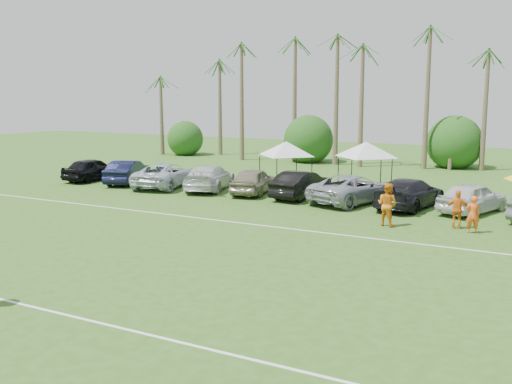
% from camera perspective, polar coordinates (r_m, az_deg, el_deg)
% --- Properties ---
extents(field_lines, '(80.00, 12.10, 0.01)m').
position_cam_1_polar(field_lines, '(21.96, -10.25, -6.04)').
color(field_lines, white).
rests_on(field_lines, ground).
extents(palm_tree_0, '(2.40, 2.40, 8.90)m').
position_cam_1_polar(palm_tree_0, '(58.36, -9.60, 11.16)').
color(palm_tree_0, brown).
rests_on(palm_tree_0, ground).
extents(palm_tree_1, '(2.40, 2.40, 9.90)m').
position_cam_1_polar(palm_tree_1, '(55.54, -5.40, 12.23)').
color(palm_tree_1, brown).
rests_on(palm_tree_1, ground).
extents(palm_tree_2, '(2.40, 2.40, 10.90)m').
position_cam_1_polar(palm_tree_2, '(53.05, -0.75, 13.32)').
color(palm_tree_2, brown).
rests_on(palm_tree_2, ground).
extents(palm_tree_3, '(2.40, 2.40, 11.90)m').
position_cam_1_polar(palm_tree_3, '(51.34, 3.31, 14.38)').
color(palm_tree_3, brown).
rests_on(palm_tree_3, ground).
extents(palm_tree_4, '(2.40, 2.40, 8.90)m').
position_cam_1_polar(palm_tree_4, '(49.69, 7.58, 11.48)').
color(palm_tree_4, brown).
rests_on(palm_tree_4, ground).
extents(palm_tree_5, '(2.40, 2.40, 9.90)m').
position_cam_1_polar(palm_tree_5, '(48.50, 12.15, 12.42)').
color(palm_tree_5, brown).
rests_on(palm_tree_5, ground).
extents(palm_tree_6, '(2.40, 2.40, 10.90)m').
position_cam_1_polar(palm_tree_6, '(47.63, 16.96, 13.31)').
color(palm_tree_6, brown).
rests_on(palm_tree_6, ground).
extents(palm_tree_7, '(2.40, 2.40, 11.90)m').
position_cam_1_polar(palm_tree_7, '(47.10, 21.94, 14.12)').
color(palm_tree_7, brown).
rests_on(palm_tree_7, ground).
extents(bush_tree_0, '(4.00, 4.00, 4.00)m').
position_cam_1_polar(bush_tree_0, '(57.57, -6.44, 5.60)').
color(bush_tree_0, brown).
rests_on(bush_tree_0, ground).
extents(bush_tree_1, '(4.00, 4.00, 4.00)m').
position_cam_1_polar(bush_tree_1, '(51.48, 5.72, 5.12)').
color(bush_tree_1, brown).
rests_on(bush_tree_1, ground).
extents(bush_tree_2, '(4.00, 4.00, 4.00)m').
position_cam_1_polar(bush_tree_2, '(48.34, 19.07, 4.34)').
color(bush_tree_2, brown).
rests_on(bush_tree_2, ground).
extents(sideline_player_a, '(0.68, 0.55, 1.63)m').
position_cam_1_polar(sideline_player_a, '(26.25, 20.86, -2.12)').
color(sideline_player_a, '#FF5F1C').
rests_on(sideline_player_a, ground).
extents(sideline_player_b, '(1.13, 0.98, 1.97)m').
position_cam_1_polar(sideline_player_b, '(26.53, 12.99, -1.22)').
color(sideline_player_b, orange).
rests_on(sideline_player_b, ground).
extents(sideline_player_c, '(1.06, 0.55, 1.72)m').
position_cam_1_polar(sideline_player_c, '(26.87, 19.52, -1.67)').
color(sideline_player_c, orange).
rests_on(sideline_player_c, ground).
extents(canopy_tent_left, '(4.08, 4.08, 3.30)m').
position_cam_1_polar(canopy_tent_left, '(37.93, 3.06, 5.07)').
color(canopy_tent_left, black).
rests_on(canopy_tent_left, ground).
extents(canopy_tent_right, '(4.21, 4.21, 3.41)m').
position_cam_1_polar(canopy_tent_right, '(37.13, 10.98, 4.95)').
color(canopy_tent_right, black).
rests_on(canopy_tent_right, ground).
extents(parked_car_0, '(1.87, 4.60, 1.57)m').
position_cam_1_polar(parked_car_0, '(41.22, -16.05, 2.22)').
color(parked_car_0, black).
rests_on(parked_car_0, ground).
extents(parked_car_1, '(3.12, 5.03, 1.57)m').
position_cam_1_polar(parked_car_1, '(39.19, -12.69, 1.99)').
color(parked_car_1, black).
rests_on(parked_car_1, ground).
extents(parked_car_2, '(3.72, 6.05, 1.57)m').
position_cam_1_polar(parked_car_2, '(37.25, -9.06, 1.71)').
color(parked_car_2, silver).
rests_on(parked_car_2, ground).
extents(parked_car_3, '(3.53, 5.78, 1.57)m').
position_cam_1_polar(parked_car_3, '(35.84, -4.67, 1.48)').
color(parked_car_3, silver).
rests_on(parked_car_3, ground).
extents(parked_car_4, '(2.59, 4.84, 1.57)m').
position_cam_1_polar(parked_car_4, '(34.29, -0.27, 1.14)').
color(parked_car_4, gray).
rests_on(parked_car_4, ground).
extents(parked_car_5, '(2.11, 4.89, 1.57)m').
position_cam_1_polar(parked_car_5, '(33.03, 4.56, 0.78)').
color(parked_car_5, black).
rests_on(parked_car_5, ground).
extents(parked_car_6, '(4.17, 6.15, 1.57)m').
position_cam_1_polar(parked_car_6, '(31.82, 9.61, 0.33)').
color(parked_car_6, '#9C9FA6').
rests_on(parked_car_6, ground).
extents(parked_car_7, '(3.18, 5.71, 1.57)m').
position_cam_1_polar(parked_car_7, '(31.08, 15.10, -0.10)').
color(parked_car_7, black).
rests_on(parked_car_7, ground).
extents(parked_car_8, '(3.38, 4.95, 1.57)m').
position_cam_1_polar(parked_car_8, '(30.72, 20.82, -0.52)').
color(parked_car_8, silver).
rests_on(parked_car_8, ground).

